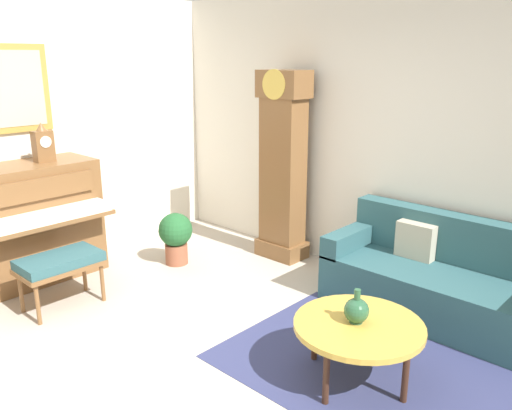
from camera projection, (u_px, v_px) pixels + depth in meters
ground_plane at (184, 367)px, 3.83m from camera, size 6.40×6.00×0.10m
wall_left at (10, 134)px, 5.12m from camera, size 0.13×4.90×2.80m
wall_back at (369, 136)px, 5.10m from camera, size 5.30×0.13×2.80m
area_rug at (372, 369)px, 3.70m from camera, size 2.10×1.50×0.01m
piano at (23, 224)px, 5.01m from camera, size 0.87×1.44×1.16m
piano_bench at (60, 264)px, 4.53m from camera, size 0.42×0.70×0.48m
grandfather_clock at (283, 171)px, 5.55m from camera, size 0.52×0.34×2.03m
couch at (441, 281)px, 4.42m from camera, size 1.90×0.80×0.84m
coffee_table at (359, 327)px, 3.49m from camera, size 0.88×0.88×0.43m
mantel_clock at (43, 144)px, 5.01m from camera, size 0.13×0.18×0.38m
green_jug at (356, 310)px, 3.47m from camera, size 0.17×0.17×0.24m
potted_plant at (176, 235)px, 5.52m from camera, size 0.36×0.36×0.56m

